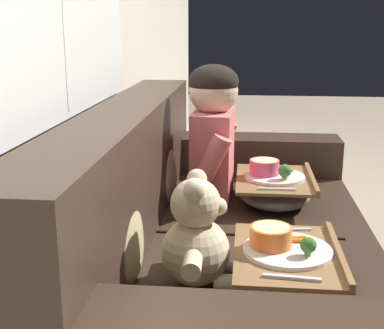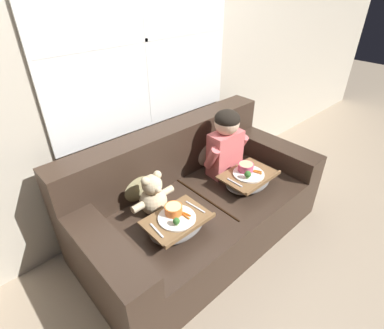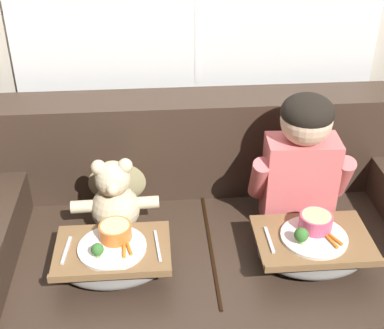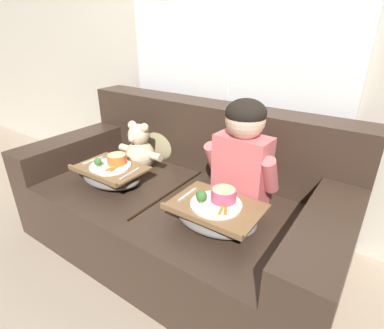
% 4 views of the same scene
% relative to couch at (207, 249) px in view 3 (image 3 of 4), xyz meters
% --- Properties ---
extents(ground_plane, '(14.00, 14.00, 0.00)m').
position_rel_couch_xyz_m(ground_plane, '(0.00, -0.07, -0.31)').
color(ground_plane, tan).
extents(couch, '(1.92, 0.99, 0.86)m').
position_rel_couch_xyz_m(couch, '(0.00, 0.00, 0.00)').
color(couch, '#38281E').
rests_on(couch, ground_plane).
extents(throw_pillow_behind_child, '(0.35, 0.17, 0.36)m').
position_rel_couch_xyz_m(throw_pillow_behind_child, '(0.37, 0.25, 0.28)').
color(throw_pillow_behind_child, '#C1B293').
rests_on(throw_pillow_behind_child, couch).
extents(throw_pillow_behind_teddy, '(0.33, 0.16, 0.34)m').
position_rel_couch_xyz_m(throw_pillow_behind_teddy, '(-0.37, 0.25, 0.28)').
color(throw_pillow_behind_teddy, tan).
rests_on(throw_pillow_behind_teddy, couch).
extents(child_figure, '(0.41, 0.20, 0.57)m').
position_rel_couch_xyz_m(child_figure, '(0.37, 0.03, 0.42)').
color(child_figure, '#DB6666').
rests_on(child_figure, couch).
extents(teddy_bear, '(0.35, 0.24, 0.33)m').
position_rel_couch_xyz_m(teddy_bear, '(-0.37, 0.03, 0.25)').
color(teddy_bear, beige).
rests_on(teddy_bear, couch).
extents(lap_tray_child, '(0.43, 0.31, 0.18)m').
position_rel_couch_xyz_m(lap_tray_child, '(0.37, -0.22, 0.18)').
color(lap_tray_child, slate).
rests_on(lap_tray_child, child_figure).
extents(lap_tray_teddy, '(0.42, 0.29, 0.18)m').
position_rel_couch_xyz_m(lap_tray_teddy, '(-0.37, -0.22, 0.18)').
color(lap_tray_teddy, slate).
rests_on(lap_tray_teddy, teddy_bear).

